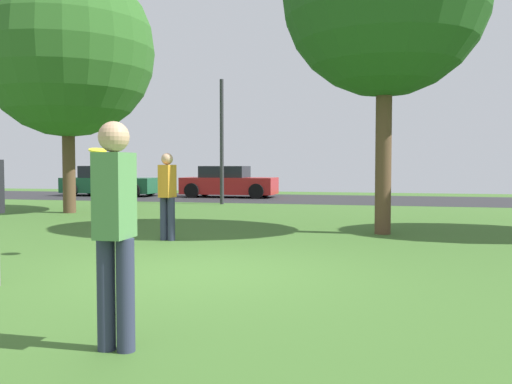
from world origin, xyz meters
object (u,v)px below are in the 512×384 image
(street_lamp_post, at_px, (222,142))
(parked_car_green, at_px, (110,182))
(frisbee_disc, at_px, (98,150))
(parked_car_red, at_px, (228,183))
(oak_tree_center, at_px, (67,50))
(person_bystander, at_px, (115,224))
(person_catcher, at_px, (167,192))

(street_lamp_post, bearing_deg, parked_car_green, 149.07)
(frisbee_disc, relative_size, street_lamp_post, 0.08)
(frisbee_disc, distance_m, parked_car_red, 15.95)
(oak_tree_center, distance_m, parked_car_red, 9.93)
(person_bystander, distance_m, parked_car_red, 20.12)
(person_catcher, xyz_separation_m, street_lamp_post, (-1.84, 9.45, 1.34))
(parked_car_green, height_order, street_lamp_post, street_lamp_post)
(parked_car_red, height_order, street_lamp_post, street_lamp_post)
(person_bystander, relative_size, parked_car_red, 0.43)
(person_bystander, distance_m, frisbee_disc, 4.50)
(person_catcher, relative_size, street_lamp_post, 0.37)
(oak_tree_center, xyz_separation_m, parked_car_green, (-3.24, 8.46, -4.16))
(parked_car_red, bearing_deg, person_catcher, -78.23)
(person_bystander, xyz_separation_m, street_lamp_post, (-3.88, 15.33, 1.27))
(oak_tree_center, xyz_separation_m, person_catcher, (5.19, -4.93, -3.88))
(oak_tree_center, bearing_deg, person_catcher, -43.52)
(street_lamp_post, bearing_deg, frisbee_disc, -82.18)
(parked_car_red, xyz_separation_m, street_lamp_post, (1.00, -4.19, 1.62))
(person_bystander, xyz_separation_m, frisbee_disc, (-2.30, 3.81, 0.67))
(oak_tree_center, relative_size, frisbee_disc, 19.33)
(parked_car_green, bearing_deg, street_lamp_post, -30.93)
(frisbee_disc, height_order, parked_car_red, frisbee_disc)
(frisbee_disc, bearing_deg, parked_car_red, 99.32)
(parked_car_red, bearing_deg, oak_tree_center, -105.13)
(oak_tree_center, height_order, frisbee_disc, oak_tree_center)
(oak_tree_center, bearing_deg, frisbee_disc, -54.85)
(parked_car_green, relative_size, parked_car_red, 1.07)
(street_lamp_post, bearing_deg, person_bystander, -75.78)
(frisbee_disc, bearing_deg, parked_car_green, 117.86)
(parked_car_red, bearing_deg, street_lamp_post, -76.62)
(oak_tree_center, bearing_deg, person_bystander, -56.22)
(parked_car_red, distance_m, street_lamp_post, 4.60)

